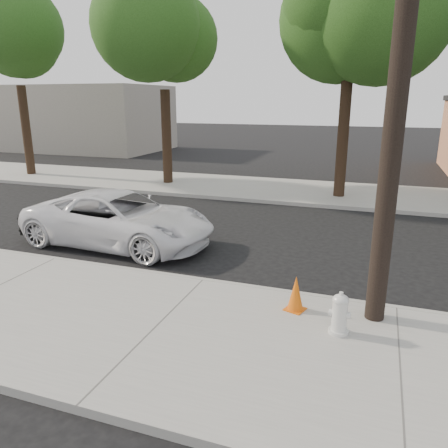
# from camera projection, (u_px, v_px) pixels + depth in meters

# --- Properties ---
(ground) EXTENTS (120.00, 120.00, 0.00)m
(ground) POSITION_uv_depth(u_px,v_px,m) (233.00, 255.00, 11.60)
(ground) COLOR black
(ground) RESTS_ON ground
(near_sidewalk) EXTENTS (90.00, 4.40, 0.15)m
(near_sidewalk) POSITION_uv_depth(u_px,v_px,m) (157.00, 330.00, 7.68)
(near_sidewalk) COLOR gray
(near_sidewalk) RESTS_ON ground
(far_sidewalk) EXTENTS (90.00, 5.00, 0.15)m
(far_sidewalk) POSITION_uv_depth(u_px,v_px,m) (294.00, 191.00, 19.28)
(far_sidewalk) COLOR gray
(far_sidewalk) RESTS_ON ground
(curb_near) EXTENTS (90.00, 0.12, 0.16)m
(curb_near) POSITION_uv_depth(u_px,v_px,m) (204.00, 282.00, 9.68)
(curb_near) COLOR #9E9B93
(curb_near) RESTS_ON ground
(building_far) EXTENTS (14.00, 8.00, 5.00)m
(building_far) POSITION_uv_depth(u_px,v_px,m) (77.00, 118.00, 35.44)
(building_far) COLOR gray
(building_far) RESTS_ON ground
(utility_pole) EXTENTS (1.40, 0.34, 9.00)m
(utility_pole) POSITION_uv_depth(u_px,v_px,m) (402.00, 51.00, 6.70)
(utility_pole) COLOR black
(utility_pole) RESTS_ON near_sidewalk
(tree_a) EXTENTS (4.65, 4.50, 9.00)m
(tree_a) POSITION_uv_depth(u_px,v_px,m) (17.00, 45.00, 21.33)
(tree_a) COLOR black
(tree_a) RESTS_ON far_sidewalk
(tree_b) EXTENTS (4.34, 4.20, 8.45)m
(tree_b) POSITION_uv_depth(u_px,v_px,m) (166.00, 47.00, 19.07)
(tree_b) COLOR black
(tree_b) RESTS_ON far_sidewalk
(tree_c) EXTENTS (4.96, 4.80, 9.55)m
(tree_c) POSITION_uv_depth(u_px,v_px,m) (358.00, 16.00, 15.90)
(tree_c) COLOR black
(tree_c) RESTS_ON far_sidewalk
(police_cruiser) EXTENTS (5.54, 2.78, 1.51)m
(police_cruiser) POSITION_uv_depth(u_px,v_px,m) (119.00, 219.00, 12.22)
(police_cruiser) COLOR white
(police_cruiser) RESTS_ON ground
(fire_hydrant) EXTENTS (0.37, 0.34, 0.71)m
(fire_hydrant) POSITION_uv_depth(u_px,v_px,m) (340.00, 315.00, 7.34)
(fire_hydrant) COLOR silver
(fire_hydrant) RESTS_ON near_sidewalk
(traffic_cone) EXTENTS (0.44, 0.44, 0.67)m
(traffic_cone) POSITION_uv_depth(u_px,v_px,m) (296.00, 294.00, 8.16)
(traffic_cone) COLOR #E55F0C
(traffic_cone) RESTS_ON near_sidewalk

